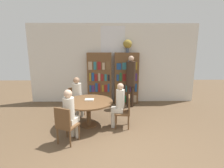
{
  "coord_description": "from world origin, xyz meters",
  "views": [
    {
      "loc": [
        -0.15,
        -3.24,
        2.16
      ],
      "look_at": [
        -0.06,
        1.91,
        1.05
      ],
      "focal_mm": 28.0,
      "sensor_mm": 36.0,
      "label": 1
    }
  ],
  "objects_px": {
    "bookshelf_right": "(126,78)",
    "chair_left_side": "(76,100)",
    "chair_near_camera": "(66,124)",
    "seated_reader_right": "(118,103)",
    "reading_table": "(88,105)",
    "bookshelf_left": "(100,78)",
    "seated_reader_back": "(70,112)",
    "librarian_standing": "(131,76)",
    "chair_far_side": "(125,110)",
    "flower_vase": "(128,44)",
    "seated_reader_left": "(77,94)"
  },
  "relations": [
    {
      "from": "bookshelf_left",
      "to": "seated_reader_left",
      "type": "height_order",
      "value": "bookshelf_left"
    },
    {
      "from": "seated_reader_right",
      "to": "seated_reader_back",
      "type": "bearing_deg",
      "value": 126.14
    },
    {
      "from": "chair_left_side",
      "to": "seated_reader_right",
      "type": "height_order",
      "value": "seated_reader_right"
    },
    {
      "from": "librarian_standing",
      "to": "chair_left_side",
      "type": "bearing_deg",
      "value": -160.58
    },
    {
      "from": "flower_vase",
      "to": "reading_table",
      "type": "distance_m",
      "value": 2.88
    },
    {
      "from": "bookshelf_left",
      "to": "seated_reader_back",
      "type": "distance_m",
      "value": 2.84
    },
    {
      "from": "seated_reader_left",
      "to": "seated_reader_right",
      "type": "xyz_separation_m",
      "value": [
        1.24,
        -0.79,
        -0.03
      ]
    },
    {
      "from": "chair_near_camera",
      "to": "bookshelf_left",
      "type": "bearing_deg",
      "value": 101.87
    },
    {
      "from": "chair_near_camera",
      "to": "chair_left_side",
      "type": "relative_size",
      "value": 1.0
    },
    {
      "from": "seated_reader_back",
      "to": "librarian_standing",
      "type": "height_order",
      "value": "librarian_standing"
    },
    {
      "from": "bookshelf_right",
      "to": "chair_left_side",
      "type": "xyz_separation_m",
      "value": [
        -1.74,
        -1.15,
        -0.48
      ]
    },
    {
      "from": "flower_vase",
      "to": "chair_near_camera",
      "type": "height_order",
      "value": "flower_vase"
    },
    {
      "from": "reading_table",
      "to": "librarian_standing",
      "type": "bearing_deg",
      "value": 48.68
    },
    {
      "from": "flower_vase",
      "to": "seated_reader_right",
      "type": "relative_size",
      "value": 0.39
    },
    {
      "from": "bookshelf_right",
      "to": "seated_reader_back",
      "type": "xyz_separation_m",
      "value": [
        -1.56,
        -2.77,
        -0.27
      ]
    },
    {
      "from": "reading_table",
      "to": "bookshelf_right",
      "type": "bearing_deg",
      "value": 58.67
    },
    {
      "from": "chair_near_camera",
      "to": "chair_left_side",
      "type": "distance_m",
      "value": 1.79
    },
    {
      "from": "reading_table",
      "to": "chair_left_side",
      "type": "height_order",
      "value": "chair_left_side"
    },
    {
      "from": "chair_far_side",
      "to": "librarian_standing",
      "type": "relative_size",
      "value": 0.47
    },
    {
      "from": "bookshelf_left",
      "to": "chair_far_side",
      "type": "distance_m",
      "value": 2.31
    },
    {
      "from": "bookshelf_left",
      "to": "bookshelf_right",
      "type": "bearing_deg",
      "value": 0.0
    },
    {
      "from": "flower_vase",
      "to": "chair_far_side",
      "type": "relative_size",
      "value": 0.54
    },
    {
      "from": "flower_vase",
      "to": "seated_reader_left",
      "type": "distance_m",
      "value": 2.61
    },
    {
      "from": "seated_reader_back",
      "to": "librarian_standing",
      "type": "distance_m",
      "value": 2.85
    },
    {
      "from": "reading_table",
      "to": "chair_near_camera",
      "type": "bearing_deg",
      "value": -113.52
    },
    {
      "from": "chair_left_side",
      "to": "seated_reader_left",
      "type": "relative_size",
      "value": 0.71
    },
    {
      "from": "bookshelf_left",
      "to": "chair_left_side",
      "type": "xyz_separation_m",
      "value": [
        -0.71,
        -1.15,
        -0.48
      ]
    },
    {
      "from": "chair_far_side",
      "to": "seated_reader_right",
      "type": "bearing_deg",
      "value": 90.0
    },
    {
      "from": "seated_reader_back",
      "to": "reading_table",
      "type": "bearing_deg",
      "value": 90.0
    },
    {
      "from": "chair_far_side",
      "to": "seated_reader_right",
      "type": "distance_m",
      "value": 0.27
    },
    {
      "from": "bookshelf_left",
      "to": "librarian_standing",
      "type": "height_order",
      "value": "bookshelf_left"
    },
    {
      "from": "reading_table",
      "to": "chair_left_side",
      "type": "xyz_separation_m",
      "value": [
        -0.51,
        0.87,
        -0.13
      ]
    },
    {
      "from": "bookshelf_right",
      "to": "chair_left_side",
      "type": "bearing_deg",
      "value": -146.48
    },
    {
      "from": "seated_reader_left",
      "to": "seated_reader_back",
      "type": "height_order",
      "value": "seated_reader_left"
    },
    {
      "from": "chair_near_camera",
      "to": "librarian_standing",
      "type": "height_order",
      "value": "librarian_standing"
    },
    {
      "from": "chair_near_camera",
      "to": "chair_far_side",
      "type": "relative_size",
      "value": 1.0
    },
    {
      "from": "chair_near_camera",
      "to": "reading_table",
      "type": "bearing_deg",
      "value": 90.0
    },
    {
      "from": "reading_table",
      "to": "seated_reader_right",
      "type": "bearing_deg",
      "value": -5.52
    },
    {
      "from": "bookshelf_left",
      "to": "librarian_standing",
      "type": "bearing_deg",
      "value": -23.99
    },
    {
      "from": "bookshelf_left",
      "to": "seated_reader_right",
      "type": "relative_size",
      "value": 1.58
    },
    {
      "from": "bookshelf_left",
      "to": "flower_vase",
      "type": "height_order",
      "value": "flower_vase"
    },
    {
      "from": "chair_left_side",
      "to": "seated_reader_back",
      "type": "height_order",
      "value": "seated_reader_back"
    },
    {
      "from": "chair_left_side",
      "to": "librarian_standing",
      "type": "distance_m",
      "value": 2.06
    },
    {
      "from": "flower_vase",
      "to": "seated_reader_back",
      "type": "distance_m",
      "value": 3.55
    },
    {
      "from": "flower_vase",
      "to": "seated_reader_right",
      "type": "distance_m",
      "value": 2.65
    },
    {
      "from": "chair_near_camera",
      "to": "chair_far_side",
      "type": "distance_m",
      "value": 1.63
    },
    {
      "from": "seated_reader_right",
      "to": "librarian_standing",
      "type": "xyz_separation_m",
      "value": [
        0.52,
        1.59,
        0.47
      ]
    },
    {
      "from": "seated_reader_left",
      "to": "reading_table",
      "type": "bearing_deg",
      "value": 90.0
    },
    {
      "from": "flower_vase",
      "to": "chair_left_side",
      "type": "relative_size",
      "value": 0.54
    },
    {
      "from": "chair_far_side",
      "to": "librarian_standing",
      "type": "distance_m",
      "value": 1.77
    }
  ]
}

